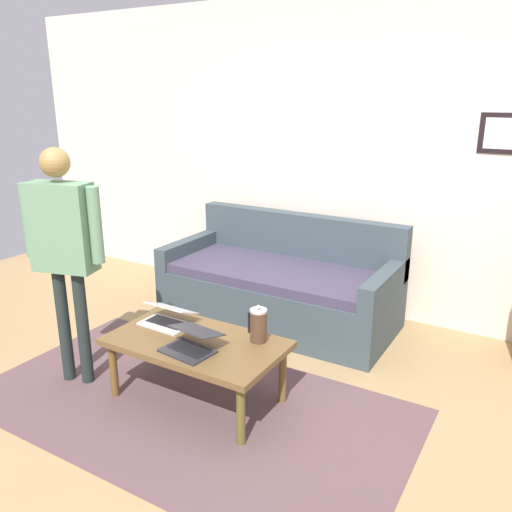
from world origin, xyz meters
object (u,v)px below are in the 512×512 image
object	(u,v)px
laptop_left	(191,344)
person_standing	(63,238)
coffee_table	(196,347)
french_press	(258,325)
laptop_center	(167,318)
couch	(281,287)

from	to	relation	value
laptop_left	person_standing	bearing A→B (deg)	6.85
coffee_table	french_press	world-z (taller)	french_press
french_press	coffee_table	bearing A→B (deg)	29.09
laptop_left	person_standing	world-z (taller)	person_standing
french_press	person_standing	size ratio (longest dim) A/B	0.15
laptop_left	french_press	world-z (taller)	french_press
laptop_center	french_press	bearing A→B (deg)	-172.03
french_press	laptop_left	bearing A→B (deg)	47.46
couch	laptop_center	distance (m)	1.30
couch	french_press	world-z (taller)	couch
couch	french_press	bearing A→B (deg)	111.61
laptop_left	french_press	size ratio (longest dim) A/B	1.40
person_standing	laptop_left	bearing A→B (deg)	-173.15
laptop_center	french_press	xyz separation A→B (m)	(-0.65, -0.09, 0.07)
coffee_table	laptop_left	distance (m)	0.16
laptop_center	french_press	distance (m)	0.66
couch	coffee_table	xyz separation A→B (m)	(-0.13, 1.37, 0.07)
couch	person_standing	distance (m)	1.90
laptop_left	couch	bearing A→B (deg)	-83.09
laptop_left	laptop_center	size ratio (longest dim) A/B	0.99
person_standing	couch	bearing A→B (deg)	-114.24
laptop_center	french_press	world-z (taller)	french_press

